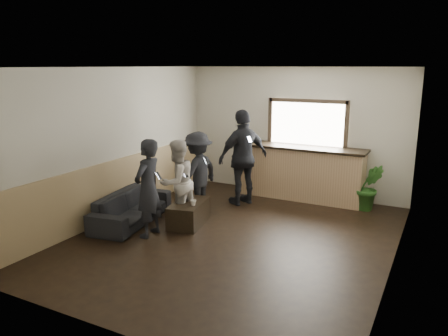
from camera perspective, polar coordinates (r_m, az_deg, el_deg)
The scene contains 12 objects.
ground at distance 7.45m, azimuth 1.31°, elevation -9.05°, with size 5.00×6.00×0.01m, color black.
room_shell at distance 7.37m, azimuth -3.78°, elevation 2.61°, with size 5.01×6.01×2.80m.
bar_counter at distance 9.55m, azimuth 10.11°, elevation -0.18°, with size 2.70×0.68×2.13m.
sofa at distance 8.25m, azimuth -11.99°, elevation -5.05°, with size 1.88×0.73×0.55m, color black.
coffee_table at distance 7.99m, azimuth -4.64°, elevation -5.90°, with size 0.52×0.94×0.42m, color black.
cup_a at distance 8.06m, azimuth -4.76°, elevation -3.80°, with size 0.13×0.13×0.10m, color silver.
cup_b at distance 7.73m, azimuth -4.04°, elevation -4.55°, with size 0.11×0.11×0.10m, color silver.
potted_plant at distance 9.12m, azimuth 18.42°, elevation -2.39°, with size 0.52×0.42×0.95m, color #2D6623.
person_a at distance 7.38m, azimuth -9.89°, elevation -2.62°, with size 0.48×0.62×1.66m.
person_b at distance 7.92m, azimuth -6.14°, elevation -1.84°, with size 0.74×0.87×1.55m.
person_c at distance 8.51m, azimuth -3.48°, elevation -0.57°, with size 0.74×1.10×1.59m.
person_d at distance 8.96m, azimuth 2.53°, elevation 1.39°, with size 1.00×1.24×1.97m.
Camera 1 is at (3.02, -6.19, 2.83)m, focal length 35.00 mm.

